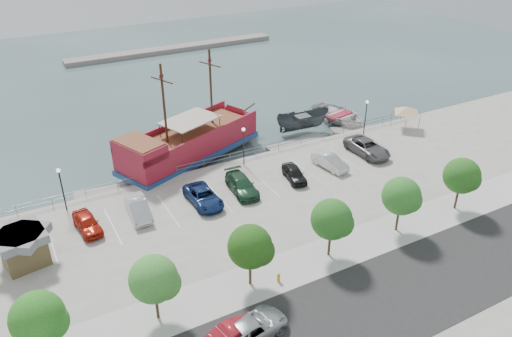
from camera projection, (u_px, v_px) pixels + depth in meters
name	position (u px, v px, depth m)	size (l,w,h in m)	color
ground	(275.00, 202.00, 48.00)	(160.00, 160.00, 0.00)	#33494C
street	(390.00, 298.00, 35.20)	(100.00, 8.00, 0.04)	black
sidewalk	(339.00, 251.00, 39.81)	(100.00, 4.00, 0.05)	#B8B8B5
seawall_railing	(238.00, 155.00, 53.27)	(50.00, 0.06, 1.00)	slate
far_shore	(173.00, 49.00, 94.34)	(40.00, 3.00, 0.80)	gray
pirate_ship	(199.00, 140.00, 55.48)	(19.72, 12.02, 12.29)	maroon
patrol_boat	(302.00, 123.00, 61.43)	(2.55, 6.77, 2.62)	#394045
speedboat	(339.00, 116.00, 64.43)	(5.78, 8.09, 1.68)	silver
dock_west	(109.00, 192.00, 49.29)	(6.59, 1.88, 0.38)	gray
dock_mid	(298.00, 145.00, 58.54)	(7.59, 2.17, 0.43)	gray
dock_east	(357.00, 130.00, 62.20)	(6.25, 1.78, 0.36)	gray
shed	(23.00, 247.00, 37.91)	(3.93, 3.93, 2.79)	brown
canopy_tent	(407.00, 107.00, 59.66)	(3.99, 3.99, 3.14)	slate
street_van	(252.00, 328.00, 31.82)	(2.32, 5.03, 1.40)	#969B9E
street_sedan	(235.00, 332.00, 31.55)	(1.43, 4.09, 1.35)	#B11B27
fire_hydrant	(279.00, 277.00, 36.47)	(0.26, 0.26, 0.76)	gold
lamp_post_left	(61.00, 182.00, 43.58)	(0.36, 0.36, 4.28)	black
lamp_post_mid	(244.00, 140.00, 51.11)	(0.36, 0.36, 4.28)	black
lamp_post_right	(366.00, 111.00, 57.80)	(0.36, 0.36, 4.28)	black
tree_a	(41.00, 319.00, 29.03)	(3.30, 3.20, 5.00)	#473321
tree_b	(156.00, 280.00, 31.96)	(3.30, 3.20, 5.00)	#473321
tree_c	(252.00, 248.00, 34.89)	(3.30, 3.20, 5.00)	#473321
tree_d	(334.00, 220.00, 37.82)	(3.30, 3.20, 5.00)	#473321
tree_e	(403.00, 197.00, 40.75)	(3.30, 3.20, 5.00)	#473321
tree_f	(463.00, 177.00, 43.68)	(3.30, 3.20, 5.00)	#473321
parked_car_a	(87.00, 223.00, 41.99)	(1.68, 4.18, 1.42)	#AC1D0D
parked_car_b	(138.00, 208.00, 43.91)	(1.63, 4.67, 1.54)	silver
parked_car_c	(203.00, 197.00, 45.66)	(2.36, 5.11, 1.42)	navy
parked_car_d	(242.00, 185.00, 47.46)	(2.07, 5.10, 1.48)	#20482D
parked_car_e	(294.00, 174.00, 49.51)	(1.60, 3.97, 1.35)	black
parked_car_f	(330.00, 161.00, 51.67)	(1.52, 4.36, 1.44)	silver
parked_car_g	(367.00, 147.00, 54.38)	(2.64, 5.73, 1.59)	#5B5B5C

